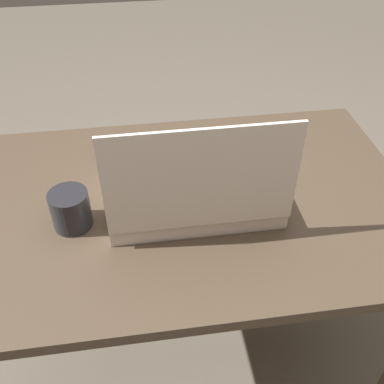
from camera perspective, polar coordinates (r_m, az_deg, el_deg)
The scene contains 4 objects.
ground_plane at distance 1.74m, azimuth -0.19°, elevation -19.99°, with size 8.00×8.00×0.00m, color #6B6054.
dining_table at distance 1.22m, azimuth -0.25°, elevation -4.88°, with size 1.15×0.74×0.76m.
donut_box at distance 1.08m, azimuth -0.02°, elevation 0.09°, with size 0.41×0.29×0.30m.
coffee_mug at distance 1.08m, azimuth -15.17°, elevation -2.08°, with size 0.09×0.09×0.09m.
Camera 1 is at (0.12, 0.85, 1.52)m, focal length 42.00 mm.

